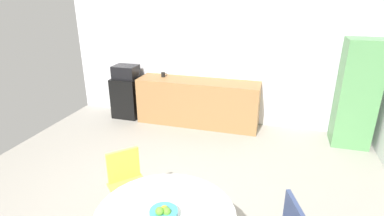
# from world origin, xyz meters

# --- Properties ---
(ground_plane) EXTENTS (6.00, 6.00, 0.00)m
(ground_plane) POSITION_xyz_m (0.00, 0.00, 0.00)
(ground_plane) COLOR #9E998E
(wall_back) EXTENTS (6.00, 0.10, 2.60)m
(wall_back) POSITION_xyz_m (0.00, 3.00, 1.30)
(wall_back) COLOR silver
(wall_back) RESTS_ON ground_plane
(counter_block) EXTENTS (2.39, 0.60, 0.90)m
(counter_block) POSITION_xyz_m (-0.22, 2.65, 0.45)
(counter_block) COLOR #9E7042
(counter_block) RESTS_ON ground_plane
(mini_fridge) EXTENTS (0.54, 0.54, 0.84)m
(mini_fridge) POSITION_xyz_m (-1.77, 2.65, 0.42)
(mini_fridge) COLOR black
(mini_fridge) RESTS_ON ground_plane
(microwave) EXTENTS (0.48, 0.38, 0.26)m
(microwave) POSITION_xyz_m (-1.77, 2.65, 0.97)
(microwave) COLOR black
(microwave) RESTS_ON mini_fridge
(locker_cabinet) EXTENTS (0.60, 0.50, 1.83)m
(locker_cabinet) POSITION_xyz_m (2.55, 2.55, 0.91)
(locker_cabinet) COLOR #599959
(locker_cabinet) RESTS_ON ground_plane
(chair_yellow) EXTENTS (0.59, 0.59, 0.83)m
(chair_yellow) POSITION_xyz_m (-0.30, -0.19, 0.52)
(chair_yellow) COLOR silver
(chair_yellow) RESTS_ON ground_plane
(fruit_bowl) EXTENTS (0.24, 0.24, 0.13)m
(fruit_bowl) POSITION_xyz_m (0.46, -0.95, 0.80)
(fruit_bowl) COLOR teal
(fruit_bowl) RESTS_ON round_table
(mug_white) EXTENTS (0.13, 0.08, 0.09)m
(mug_white) POSITION_xyz_m (-0.96, 2.72, 0.95)
(mug_white) COLOR black
(mug_white) RESTS_ON counter_block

